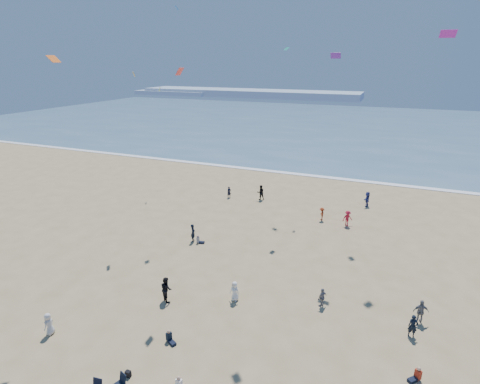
% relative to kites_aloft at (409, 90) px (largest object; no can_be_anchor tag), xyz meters
% --- Properties ---
extents(ocean, '(220.00, 100.00, 0.06)m').
position_rel_kites_aloft_xyz_m(ocean, '(-10.08, 81.92, -15.18)').
color(ocean, '#476B84').
rests_on(ocean, ground).
extents(surf_line, '(220.00, 1.20, 0.08)m').
position_rel_kites_aloft_xyz_m(surf_line, '(-10.08, 31.92, -15.17)').
color(surf_line, white).
rests_on(surf_line, ground).
extents(headland_far, '(110.00, 20.00, 3.20)m').
position_rel_kites_aloft_xyz_m(headland_far, '(-70.08, 156.92, -13.61)').
color(headland_far, '#7A8EA8').
rests_on(headland_far, ground).
extents(headland_near, '(40.00, 14.00, 2.00)m').
position_rel_kites_aloft_xyz_m(headland_near, '(-110.08, 151.92, -14.21)').
color(headland_near, '#7A8EA8').
rests_on(headland_near, ground).
extents(standing_flyers, '(30.81, 42.38, 1.93)m').
position_rel_kites_aloft_xyz_m(standing_flyers, '(-4.94, 3.98, -14.34)').
color(standing_flyers, silver).
rests_on(standing_flyers, ground).
extents(seated_group, '(20.13, 21.26, 0.84)m').
position_rel_kites_aloft_xyz_m(seated_group, '(-7.52, -6.37, -14.79)').
color(seated_group, white).
rests_on(seated_group, ground).
extents(black_backpack, '(0.30, 0.22, 0.38)m').
position_rel_kites_aloft_xyz_m(black_backpack, '(-12.59, -10.60, -15.02)').
color(black_backpack, black).
rests_on(black_backpack, ground).
extents(kites_aloft, '(45.67, 41.01, 24.00)m').
position_rel_kites_aloft_xyz_m(kites_aloft, '(0.00, 0.00, 0.00)').
color(kites_aloft, red).
rests_on(kites_aloft, ground).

